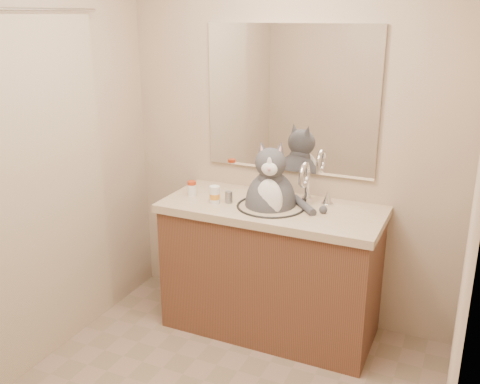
% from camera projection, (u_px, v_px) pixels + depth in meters
% --- Properties ---
extents(room, '(2.22, 2.52, 2.42)m').
position_uv_depth(room, '(192.00, 198.00, 2.29)').
color(room, gray).
rests_on(room, ground).
extents(vanity, '(1.34, 0.59, 1.12)m').
position_uv_depth(vanity, '(271.00, 266.00, 3.36)').
color(vanity, brown).
rests_on(vanity, ground).
extents(mirror, '(1.10, 0.02, 0.90)m').
position_uv_depth(mirror, '(290.00, 100.00, 3.27)').
color(mirror, white).
rests_on(mirror, room).
extents(shower_curtain, '(0.02, 1.30, 1.93)m').
position_uv_depth(shower_curtain, '(30.00, 196.00, 2.84)').
color(shower_curtain, '#C7B496').
rests_on(shower_curtain, ground).
extents(cat, '(0.51, 0.41, 0.61)m').
position_uv_depth(cat, '(271.00, 199.00, 3.23)').
color(cat, '#49494E').
rests_on(cat, vanity).
extents(pill_bottle_redcap, '(0.07, 0.07, 0.09)m').
position_uv_depth(pill_bottle_redcap, '(192.00, 188.00, 3.39)').
color(pill_bottle_redcap, white).
rests_on(pill_bottle_redcap, vanity).
extents(pill_bottle_orange, '(0.06, 0.06, 0.11)m').
position_uv_depth(pill_bottle_orange, '(215.00, 195.00, 3.26)').
color(pill_bottle_orange, white).
rests_on(pill_bottle_orange, vanity).
extents(grey_canister, '(0.06, 0.06, 0.07)m').
position_uv_depth(grey_canister, '(229.00, 197.00, 3.27)').
color(grey_canister, gray).
rests_on(grey_canister, vanity).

